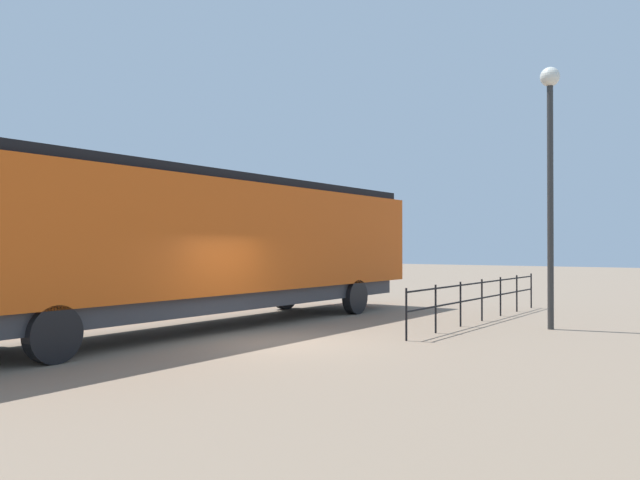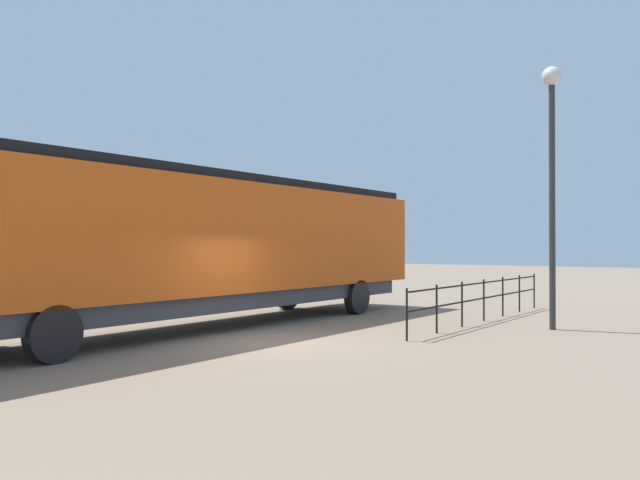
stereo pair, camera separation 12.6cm
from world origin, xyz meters
The scene contains 4 objects.
ground_plane centered at (0.00, 0.00, 0.00)m, with size 120.00×120.00×0.00m, color #84705B.
locomotive centered at (-3.22, 1.42, 2.30)m, with size 3.16×16.74×4.08m.
lamp_post centered at (4.46, 5.95, 4.76)m, with size 0.51×0.51×6.91m.
platform_fence centered at (2.28, 6.75, 0.78)m, with size 0.05×9.70×1.22m.
Camera 2 is at (9.21, -11.36, 2.19)m, focal length 36.17 mm.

